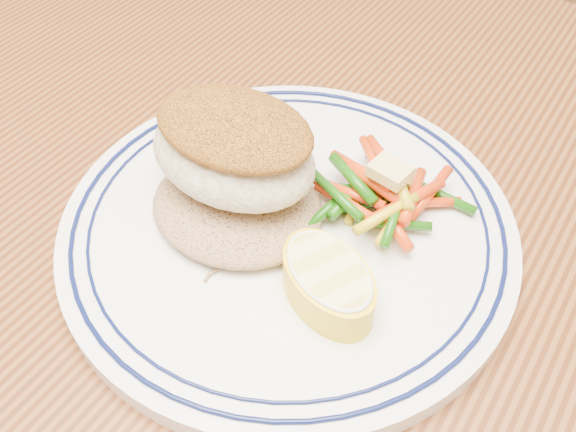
# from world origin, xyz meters

# --- Properties ---
(dining_table) EXTENTS (1.50, 0.90, 0.75)m
(dining_table) POSITION_xyz_m (0.00, 0.00, 0.65)
(dining_table) COLOR #4C240F
(dining_table) RESTS_ON ground
(plate) EXTENTS (0.30, 0.30, 0.02)m
(plate) POSITION_xyz_m (-0.02, 0.03, 0.76)
(plate) COLOR white
(plate) RESTS_ON dining_table
(rice_pilaf) EXTENTS (0.12, 0.10, 0.02)m
(rice_pilaf) POSITION_xyz_m (-0.05, 0.02, 0.78)
(rice_pilaf) COLOR olive
(rice_pilaf) RESTS_ON plate
(fish_fillet) EXTENTS (0.11, 0.08, 0.06)m
(fish_fillet) POSITION_xyz_m (-0.06, 0.03, 0.81)
(fish_fillet) COLOR beige
(fish_fillet) RESTS_ON rice_pilaf
(vegetable_pile) EXTENTS (0.11, 0.10, 0.03)m
(vegetable_pile) POSITION_xyz_m (0.03, 0.08, 0.78)
(vegetable_pile) COLOR #18520A
(vegetable_pile) RESTS_ON plate
(butter_pat) EXTENTS (0.03, 0.02, 0.01)m
(butter_pat) POSITION_xyz_m (0.03, 0.08, 0.80)
(butter_pat) COLOR #F1D175
(butter_pat) RESTS_ON vegetable_pile
(lemon_wedge) EXTENTS (0.09, 0.09, 0.03)m
(lemon_wedge) POSITION_xyz_m (0.04, -0.01, 0.78)
(lemon_wedge) COLOR yellow
(lemon_wedge) RESTS_ON plate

